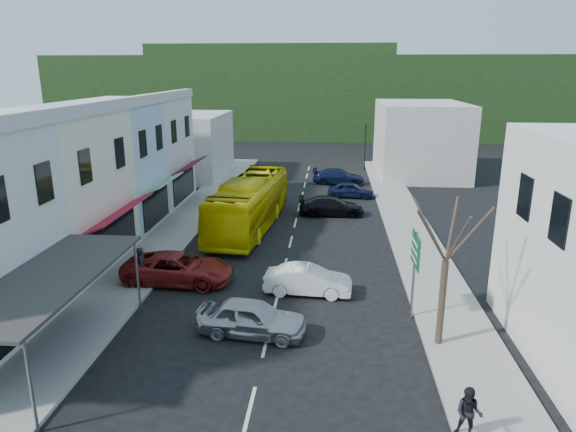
% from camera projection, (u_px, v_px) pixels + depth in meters
% --- Properties ---
extents(ground, '(120.00, 120.00, 0.00)m').
position_uv_depth(ground, '(277.00, 298.00, 23.55)').
color(ground, black).
rests_on(ground, ground).
extents(sidewalk_left, '(3.00, 52.00, 0.15)m').
position_uv_depth(sidewalk_left, '(180.00, 228.00, 33.72)').
color(sidewalk_left, gray).
rests_on(sidewalk_left, ground).
extents(sidewalk_right, '(3.00, 52.00, 0.15)m').
position_uv_depth(sidewalk_right, '(411.00, 234.00, 32.50)').
color(sidewalk_right, gray).
rests_on(sidewalk_right, ground).
extents(shopfront_row, '(8.25, 30.00, 8.00)m').
position_uv_depth(shopfront_row, '(61.00, 184.00, 28.25)').
color(shopfront_row, silver).
rests_on(shopfront_row, ground).
extents(distant_block_left, '(8.00, 10.00, 6.00)m').
position_uv_depth(distant_block_left, '(183.00, 145.00, 49.55)').
color(distant_block_left, '#B7B2A8').
rests_on(distant_block_left, ground).
extents(distant_block_right, '(8.00, 12.00, 7.00)m').
position_uv_depth(distant_block_right, '(420.00, 139.00, 50.42)').
color(distant_block_right, '#B7B2A8').
rests_on(distant_block_right, ground).
extents(hillside, '(80.00, 26.00, 14.00)m').
position_uv_depth(hillside, '(310.00, 90.00, 84.15)').
color(hillside, black).
rests_on(hillside, ground).
extents(bus, '(3.54, 11.78, 3.10)m').
position_uv_depth(bus, '(250.00, 205.00, 33.49)').
color(bus, '#DAC406').
rests_on(bus, ground).
extents(car_silver, '(4.58, 2.32, 1.40)m').
position_uv_depth(car_silver, '(251.00, 318.00, 20.12)').
color(car_silver, '#AEADB2').
rests_on(car_silver, ground).
extents(car_white, '(4.51, 2.10, 1.40)m').
position_uv_depth(car_white, '(308.00, 280.00, 23.82)').
color(car_white, white).
rests_on(car_white, ground).
extents(car_red, '(4.65, 2.03, 1.40)m').
position_uv_depth(car_red, '(178.00, 269.00, 25.07)').
color(car_red, maroon).
rests_on(car_red, ground).
extents(car_black_near, '(4.59, 2.06, 1.40)m').
position_uv_depth(car_black_near, '(332.00, 206.00, 36.70)').
color(car_black_near, black).
rests_on(car_black_near, ground).
extents(car_navy_mid, '(4.54, 2.17, 1.40)m').
position_uv_depth(car_navy_mid, '(351.00, 189.00, 41.77)').
color(car_navy_mid, black).
rests_on(car_navy_mid, ground).
extents(car_black_far, '(4.50, 2.06, 1.40)m').
position_uv_depth(car_black_far, '(257.00, 189.00, 41.73)').
color(car_black_far, black).
rests_on(car_black_far, ground).
extents(car_navy_far, '(4.63, 2.19, 1.40)m').
position_uv_depth(car_navy_far, '(339.00, 176.00, 46.69)').
color(car_navy_far, black).
rests_on(car_navy_far, ground).
extents(pedestrian_left, '(0.51, 0.66, 1.70)m').
position_uv_depth(pedestrian_left, '(142.00, 267.00, 24.56)').
color(pedestrian_left, black).
rests_on(pedestrian_left, sidewalk_left).
extents(pedestrian_right, '(0.82, 0.68, 1.70)m').
position_uv_depth(pedestrian_right, '(469.00, 412.00, 14.19)').
color(pedestrian_right, black).
rests_on(pedestrian_right, sidewalk_right).
extents(direction_sign, '(0.25, 1.73, 3.83)m').
position_uv_depth(direction_sign, '(414.00, 276.00, 21.10)').
color(direction_sign, '#0E5730').
rests_on(direction_sign, ground).
extents(street_tree, '(3.52, 3.52, 6.87)m').
position_uv_depth(street_tree, '(445.00, 261.00, 18.52)').
color(street_tree, '#33251C').
rests_on(street_tree, ground).
extents(traffic_signal, '(0.56, 0.99, 4.71)m').
position_uv_depth(traffic_signal, '(365.00, 147.00, 52.69)').
color(traffic_signal, black).
rests_on(traffic_signal, ground).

